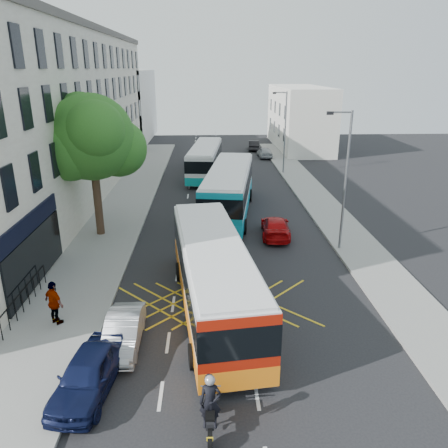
{
  "coord_description": "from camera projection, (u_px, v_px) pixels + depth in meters",
  "views": [
    {
      "loc": [
        -1.57,
        -11.8,
        10.28
      ],
      "look_at": [
        -0.66,
        10.75,
        2.2
      ],
      "focal_mm": 35.0,
      "sensor_mm": 36.0,
      "label": 1
    }
  ],
  "objects": [
    {
      "name": "pavement_left",
      "position": [
        101.0,
        234.0,
        28.39
      ],
      "size": [
        5.0,
        70.0,
        0.15
      ],
      "primitive_type": "cube",
      "color": "gray",
      "rests_on": "ground"
    },
    {
      "name": "railings",
      "position": [
        22.0,
        301.0,
        19.0
      ],
      "size": [
        0.08,
        5.6,
        1.14
      ],
      "primitive_type": null,
      "color": "black",
      "rests_on": "pavement_left"
    },
    {
      "name": "distant_car_dark",
      "position": [
        254.0,
        145.0,
        57.82
      ],
      "size": [
        1.69,
        3.95,
        1.27
      ],
      "primitive_type": "imported",
      "rotation": [
        0.0,
        0.0,
        3.05
      ],
      "color": "black",
      "rests_on": "ground"
    },
    {
      "name": "parked_car_blue",
      "position": [
        88.0,
        374.0,
        14.51
      ],
      "size": [
        2.18,
        4.28,
        1.4
      ],
      "primitive_type": "imported",
      "rotation": [
        0.0,
        0.0,
        -0.13
      ],
      "color": "#0D1437",
      "rests_on": "ground"
    },
    {
      "name": "red_hatchback",
      "position": [
        275.0,
        227.0,
        28.13
      ],
      "size": [
        2.13,
        4.46,
        1.25
      ],
      "primitive_type": "imported",
      "rotation": [
        0.0,
        0.0,
        3.05
      ],
      "color": "#AA0708",
      "rests_on": "ground"
    },
    {
      "name": "parked_car_silver",
      "position": [
        123.0,
        332.0,
        16.94
      ],
      "size": [
        1.33,
        3.77,
        1.24
      ],
      "primitive_type": "imported",
      "rotation": [
        0.0,
        0.0,
        0.01
      ],
      "color": "#9EA0A5",
      "rests_on": "ground"
    },
    {
      "name": "ground",
      "position": [
        256.0,
        393.0,
        14.63
      ],
      "size": [
        120.0,
        120.0,
        0.0
      ],
      "primitive_type": "plane",
      "color": "black",
      "rests_on": "ground"
    },
    {
      "name": "distant_car_grey",
      "position": [
        203.0,
        156.0,
        50.62
      ],
      "size": [
        2.15,
        4.57,
        1.26
      ],
      "primitive_type": "imported",
      "rotation": [
        0.0,
        0.0,
        0.01
      ],
      "color": "#43464B",
      "rests_on": "ground"
    },
    {
      "name": "pavement_right",
      "position": [
        344.0,
        231.0,
        29.0
      ],
      "size": [
        3.0,
        70.0,
        0.15
      ],
      "primitive_type": "cube",
      "color": "gray",
      "rests_on": "ground"
    },
    {
      "name": "terrace_far",
      "position": [
        121.0,
        106.0,
        64.15
      ],
      "size": [
        8.0,
        20.0,
        10.0
      ],
      "primitive_type": "cube",
      "color": "silver",
      "rests_on": "ground"
    },
    {
      "name": "street_tree",
      "position": [
        91.0,
        138.0,
        26.26
      ],
      "size": [
        6.3,
        5.7,
        8.8
      ],
      "color": "#382619",
      "rests_on": "pavement_left"
    },
    {
      "name": "bus_far",
      "position": [
        205.0,
        160.0,
        43.46
      ],
      "size": [
        3.67,
        11.23,
        3.1
      ],
      "rotation": [
        0.0,
        0.0,
        -0.1
      ],
      "color": "silver",
      "rests_on": "ground"
    },
    {
      "name": "lamp_far",
      "position": [
        284.0,
        128.0,
        43.41
      ],
      "size": [
        1.45,
        0.15,
        8.0
      ],
      "color": "slate",
      "rests_on": "pavement_right"
    },
    {
      "name": "building_right",
      "position": [
        299.0,
        117.0,
        58.85
      ],
      "size": [
        6.0,
        18.0,
        8.0
      ],
      "primitive_type": "cube",
      "color": "silver",
      "rests_on": "ground"
    },
    {
      "name": "motorbike",
      "position": [
        210.0,
        405.0,
        12.86
      ],
      "size": [
        0.67,
        2.23,
        1.98
      ],
      "rotation": [
        0.0,
        0.0,
        -0.03
      ],
      "color": "black",
      "rests_on": "ground"
    },
    {
      "name": "bus_mid",
      "position": [
        229.0,
        190.0,
        32.07
      ],
      "size": [
        4.6,
        12.6,
        3.47
      ],
      "rotation": [
        0.0,
        0.0,
        -0.15
      ],
      "color": "silver",
      "rests_on": "ground"
    },
    {
      "name": "lamp_near",
      "position": [
        344.0,
        175.0,
        24.59
      ],
      "size": [
        1.45,
        0.15,
        8.0
      ],
      "color": "slate",
      "rests_on": "pavement_right"
    },
    {
      "name": "terrace_main",
      "position": [
        51.0,
        115.0,
        34.86
      ],
      "size": [
        8.3,
        45.0,
        13.5
      ],
      "color": "beige",
      "rests_on": "ground"
    },
    {
      "name": "bus_near",
      "position": [
        214.0,
        275.0,
        19.11
      ],
      "size": [
        4.15,
        11.92,
        3.28
      ],
      "rotation": [
        0.0,
        0.0,
        0.13
      ],
      "color": "silver",
      "rests_on": "ground"
    },
    {
      "name": "pedestrian_far",
      "position": [
        54.0,
        303.0,
        18.05
      ],
      "size": [
        1.19,
        1.06,
        1.93
      ],
      "primitive_type": "imported",
      "rotation": [
        0.0,
        0.0,
        2.49
      ],
      "color": "gray",
      "rests_on": "pavement_left"
    },
    {
      "name": "distant_car_silver",
      "position": [
        265.0,
        152.0,
        52.91
      ],
      "size": [
        1.68,
        3.83,
        1.29
      ],
      "primitive_type": "imported",
      "rotation": [
        0.0,
        0.0,
        3.18
      ],
      "color": "#979A9E",
      "rests_on": "ground"
    }
  ]
}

